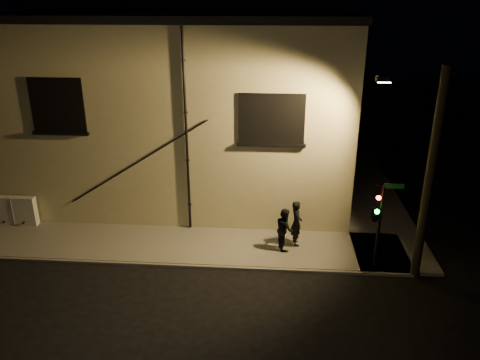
# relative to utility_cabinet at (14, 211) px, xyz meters

# --- Properties ---
(ground) EXTENTS (90.00, 90.00, 0.00)m
(ground) POSITION_rel_utility_cabinet_xyz_m (9.50, -2.70, -0.77)
(ground) COLOR black
(sidewalk) EXTENTS (21.00, 16.00, 0.12)m
(sidewalk) POSITION_rel_utility_cabinet_xyz_m (10.72, 1.69, -0.71)
(sidewalk) COLOR #616057
(sidewalk) RESTS_ON ground
(building) EXTENTS (16.20, 12.23, 8.80)m
(building) POSITION_rel_utility_cabinet_xyz_m (6.50, 6.29, 3.64)
(building) COLOR #BEB888
(building) RESTS_ON ground
(utility_cabinet) EXTENTS (1.96, 0.33, 1.29)m
(utility_cabinet) POSITION_rel_utility_cabinet_xyz_m (0.00, 0.00, 0.00)
(utility_cabinet) COLOR beige
(utility_cabinet) RESTS_ON sidewalk
(pedestrian_a) EXTENTS (0.58, 0.77, 1.88)m
(pedestrian_a) POSITION_rel_utility_cabinet_xyz_m (12.20, -0.88, 0.30)
(pedestrian_a) COLOR black
(pedestrian_a) RESTS_ON sidewalk
(pedestrian_b) EXTENTS (0.81, 0.95, 1.70)m
(pedestrian_b) POSITION_rel_utility_cabinet_xyz_m (11.73, -1.23, 0.21)
(pedestrian_b) COLOR black
(pedestrian_b) RESTS_ON sidewalk
(traffic_signal) EXTENTS (1.34, 1.94, 3.29)m
(traffic_signal) POSITION_rel_utility_cabinet_xyz_m (14.88, -2.38, 1.56)
(traffic_signal) COLOR black
(traffic_signal) RESTS_ON sidewalk
(streetlamp_pole) EXTENTS (2.03, 1.40, 7.53)m
(streetlamp_pole) POSITION_rel_utility_cabinet_xyz_m (16.36, -2.62, 3.21)
(streetlamp_pole) COLOR black
(streetlamp_pole) RESTS_ON ground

